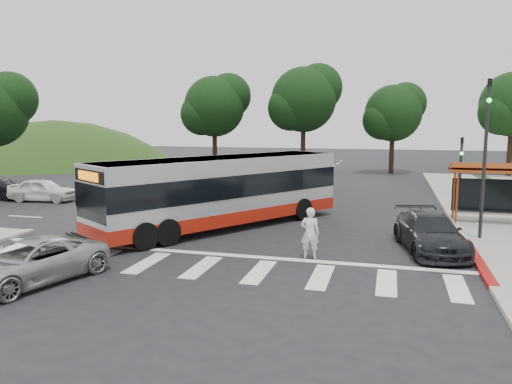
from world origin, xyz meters
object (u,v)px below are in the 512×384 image
(pedestrian, at_px, (310,233))
(silver_suv_south, at_px, (30,262))
(dark_sedan, at_px, (430,233))
(transit_bus, at_px, (222,193))

(pedestrian, height_order, silver_suv_south, pedestrian)
(dark_sedan, relative_size, silver_suv_south, 1.03)
(pedestrian, xyz_separation_m, silver_suv_south, (-7.68, -4.92, -0.27))
(silver_suv_south, bearing_deg, transit_bus, 88.27)
(pedestrian, distance_m, silver_suv_south, 9.12)
(transit_bus, bearing_deg, pedestrian, -8.64)
(pedestrian, relative_size, dark_sedan, 0.38)
(silver_suv_south, bearing_deg, dark_sedan, 47.32)
(dark_sedan, bearing_deg, silver_suv_south, -160.77)
(transit_bus, distance_m, pedestrian, 6.33)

